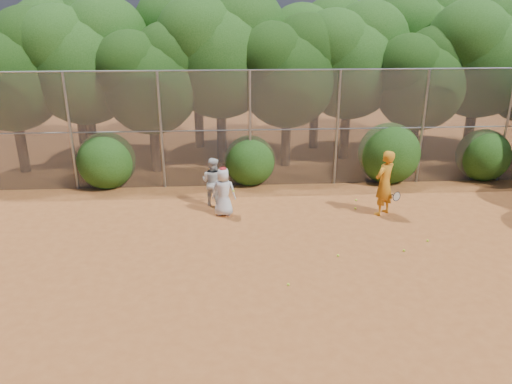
{
  "coord_description": "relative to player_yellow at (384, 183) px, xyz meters",
  "views": [
    {
      "loc": [
        -1.76,
        -10.54,
        6.21
      ],
      "look_at": [
        -1.0,
        2.5,
        1.1
      ],
      "focal_mm": 35.0,
      "sensor_mm": 36.0,
      "label": 1
    }
  ],
  "objects": [
    {
      "name": "tree_4",
      "position": [
        -2.35,
        5.0,
        2.75
      ],
      "size": [
        4.19,
        3.64,
        5.73
      ],
      "color": "black",
      "rests_on": "ground"
    },
    {
      "name": "tree_9",
      "position": [
        -10.85,
        7.6,
        3.33
      ],
      "size": [
        4.83,
        4.2,
        6.62
      ],
      "color": "black",
      "rests_on": "ground"
    },
    {
      "name": "ball_5",
      "position": [
        -0.52,
        1.07,
        -0.97
      ],
      "size": [
        0.07,
        0.07,
        0.07
      ],
      "primitive_type": "sphere",
      "color": "#CAE92A",
      "rests_on": "ground"
    },
    {
      "name": "ground",
      "position": [
        -2.91,
        -3.24,
        -1.01
      ],
      "size": [
        80.0,
        80.0,
        0.0
      ],
      "primitive_type": "plane",
      "color": "#974F22",
      "rests_on": "ground"
    },
    {
      "name": "tree_5",
      "position": [
        0.15,
        5.8,
        3.04
      ],
      "size": [
        4.51,
        3.92,
        6.17
      ],
      "color": "black",
      "rests_on": "ground"
    },
    {
      "name": "player_white",
      "position": [
        -5.17,
        1.02,
        -0.22
      ],
      "size": [
        0.96,
        0.91,
        1.57
      ],
      "rotation": [
        0.0,
        0.0,
        2.6
      ],
      "color": "silver",
      "rests_on": "ground"
    },
    {
      "name": "tree_11",
      "position": [
        -0.85,
        7.4,
        3.16
      ],
      "size": [
        4.64,
        4.03,
        6.35
      ],
      "color": "black",
      "rests_on": "ground"
    },
    {
      "name": "bush_0",
      "position": [
        -8.91,
        3.06,
        -0.01
      ],
      "size": [
        2.0,
        2.0,
        2.0
      ],
      "primitive_type": "sphere",
      "color": "#1A4110",
      "rests_on": "ground"
    },
    {
      "name": "tree_7",
      "position": [
        5.15,
        5.4,
        3.27
      ],
      "size": [
        4.77,
        4.14,
        6.53
      ],
      "color": "black",
      "rests_on": "ground"
    },
    {
      "name": "tree_12",
      "position": [
        3.66,
        8.0,
        3.5
      ],
      "size": [
        5.02,
        4.37,
        6.88
      ],
      "color": "black",
      "rests_on": "ground"
    },
    {
      "name": "tree_2",
      "position": [
        -7.36,
        4.6,
        2.58
      ],
      "size": [
        3.99,
        3.47,
        5.47
      ],
      "color": "black",
      "rests_on": "ground"
    },
    {
      "name": "ball_2",
      "position": [
        -1.91,
        -2.61,
        -0.97
      ],
      "size": [
        0.07,
        0.07,
        0.07
      ],
      "primitive_type": "sphere",
      "color": "#CAE92A",
      "rests_on": "ground"
    },
    {
      "name": "tree_10",
      "position": [
        -5.84,
        7.81,
        3.62
      ],
      "size": [
        5.15,
        4.48,
        7.06
      ],
      "color": "black",
      "rests_on": "ground"
    },
    {
      "name": "tree_1",
      "position": [
        -9.85,
        5.3,
        3.16
      ],
      "size": [
        4.64,
        4.03,
        6.35
      ],
      "color": "black",
      "rests_on": "ground"
    },
    {
      "name": "ball_1",
      "position": [
        -0.71,
        0.41,
        -0.97
      ],
      "size": [
        0.07,
        0.07,
        0.07
      ],
      "primitive_type": "sphere",
      "color": "#CAE92A",
      "rests_on": "ground"
    },
    {
      "name": "fence_back",
      "position": [
        -3.03,
        2.76,
        1.04
      ],
      "size": [
        20.05,
        0.09,
        4.03
      ],
      "color": "gray",
      "rests_on": "ground"
    },
    {
      "name": "bush_1",
      "position": [
        -3.91,
        3.06,
        -0.11
      ],
      "size": [
        1.8,
        1.8,
        1.8
      ],
      "primitive_type": "sphere",
      "color": "#1A4110",
      "rests_on": "ground"
    },
    {
      "name": "bush_2",
      "position": [
        1.09,
        3.06,
        0.09
      ],
      "size": [
        2.2,
        2.2,
        2.2
      ],
      "primitive_type": "sphere",
      "color": "#1A4110",
      "rests_on": "ground"
    },
    {
      "name": "tree_3",
      "position": [
        -4.84,
        5.6,
        3.39
      ],
      "size": [
        4.89,
        4.26,
        6.7
      ],
      "color": "black",
      "rests_on": "ground"
    },
    {
      "name": "player_teen",
      "position": [
        -4.83,
        0.23,
        -0.25
      ],
      "size": [
        0.79,
        0.57,
        1.53
      ],
      "rotation": [
        0.0,
        0.0,
        3.01
      ],
      "color": "silver",
      "rests_on": "ground"
    },
    {
      "name": "ball_0",
      "position": [
        0.71,
        -1.92,
        -0.97
      ],
      "size": [
        0.07,
        0.07,
        0.07
      ],
      "primitive_type": "sphere",
      "color": "#CAE92A",
      "rests_on": "ground"
    },
    {
      "name": "tree_0",
      "position": [
        -12.35,
        4.8,
        2.92
      ],
      "size": [
        4.38,
        3.81,
        6.0
      ],
      "color": "black",
      "rests_on": "ground"
    },
    {
      "name": "tree_6",
      "position": [
        2.64,
        4.79,
        2.46
      ],
      "size": [
        3.86,
        3.36,
        5.29
      ],
      "color": "black",
      "rests_on": "ground"
    },
    {
      "name": "ball_3",
      "position": [
        -0.13,
        -2.44,
        -0.97
      ],
      "size": [
        0.07,
        0.07,
        0.07
      ],
      "primitive_type": "sphere",
      "color": "#CAE92A",
      "rests_on": "ground"
    },
    {
      "name": "player_yellow",
      "position": [
        0.0,
        0.0,
        0.0
      ],
      "size": [
        0.94,
        0.83,
        2.02
      ],
      "rotation": [
        0.0,
        0.0,
        3.8
      ],
      "color": "orange",
      "rests_on": "ground"
    },
    {
      "name": "bush_3",
      "position": [
        4.59,
        3.06,
        -0.06
      ],
      "size": [
        1.9,
        1.9,
        1.9
      ],
      "primitive_type": "sphere",
      "color": "#1A4110",
      "rests_on": "ground"
    },
    {
      "name": "ball_4",
      "position": [
        -3.35,
        -3.92,
        -0.97
      ],
      "size": [
        0.07,
        0.07,
        0.07
      ],
      "primitive_type": "sphere",
      "color": "#CAE92A",
      "rests_on": "ground"
    }
  ]
}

